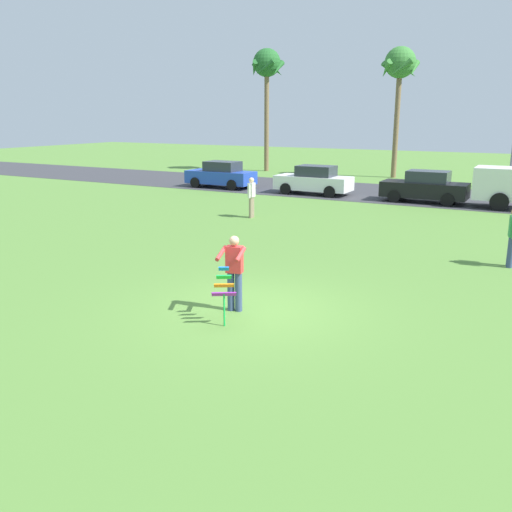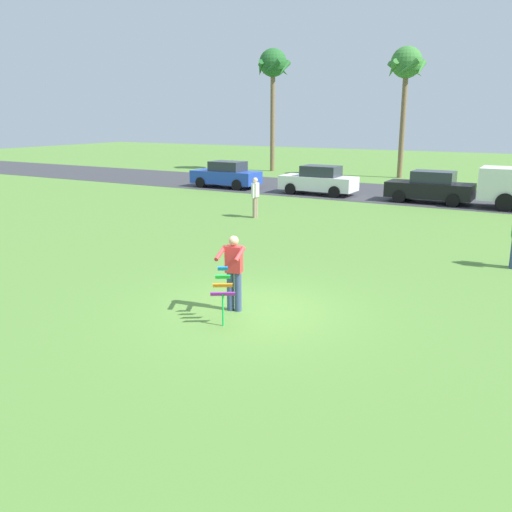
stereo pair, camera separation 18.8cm
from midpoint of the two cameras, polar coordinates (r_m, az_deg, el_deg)
ground_plane at (r=12.54m, az=-0.65°, el=-5.60°), size 120.00×120.00×0.00m
road_strip at (r=31.60m, az=17.92°, el=5.91°), size 120.00×8.00×0.01m
person_kite_flyer at (r=12.20m, az=-2.72°, el=-1.50°), size 0.65×0.73×1.73m
kite_held at (r=11.53m, az=-3.82°, el=-3.28°), size 0.64×0.73×1.17m
parked_car_blue at (r=33.79m, az=-3.81°, el=8.39°), size 4.21×1.85×1.60m
parked_car_white at (r=30.97m, az=5.86°, el=7.80°), size 4.20×1.84×1.60m
parked_car_black at (r=29.18m, az=16.98°, el=6.85°), size 4.20×1.84×1.60m
palm_tree_left_near at (r=44.16m, az=1.00°, el=18.89°), size 2.58×2.71×9.23m
palm_tree_right_near at (r=40.56m, az=14.58°, el=18.33°), size 2.58×2.71×8.82m
person_walker_near at (r=17.41m, az=24.80°, el=1.94°), size 0.28×0.56×1.73m
person_walker_far at (r=23.65m, az=-0.70°, el=6.24°), size 0.26×0.57×1.73m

